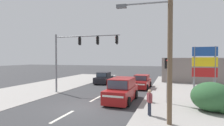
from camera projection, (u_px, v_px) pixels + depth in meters
The scene contains 16 objects.
ground_plane at pixel (79, 108), 12.44m from camera, with size 140.00×140.00×0.00m, color #3A3A3D.
lane_dash_near at pixel (63, 117), 10.54m from camera, with size 0.20×2.40×0.01m, color silver.
lane_dash_mid at pixel (96, 99), 15.29m from camera, with size 0.20×2.40×0.01m, color silver.
lane_dash_far at pixel (113, 89), 20.03m from camera, with size 0.20×2.40×0.01m, color silver.
kerb_right_verge at pixel (215, 112), 11.49m from camera, with size 10.00×44.00×0.02m, color #A39E99.
kerb_left_verge at pixel (28, 91), 18.92m from camera, with size 8.00×40.00×0.02m, color #A39E99.
utility_pole_foreground_right at pixel (167, 33), 9.18m from camera, with size 3.78×0.49×9.02m.
traffic_signal_mast at pixel (77, 50), 17.38m from camera, with size 6.89×0.56×6.00m.
pedestal_signal_right_kerb at pixel (167, 73), 13.55m from camera, with size 0.44×0.31×3.56m.
shopping_plaza_sign at pixel (205, 64), 15.83m from camera, with size 2.10×0.16×4.60m.
roadside_bush at pixel (214, 98), 11.51m from camera, with size 2.72×2.33×1.95m.
shopfront_wall_far at pixel (207, 71), 24.09m from camera, with size 12.00×1.00×3.60m, color gray.
suv_oncoming_mid at pixel (122, 90), 14.36m from camera, with size 2.09×4.56×1.90m.
sedan_crossing_left at pixel (104, 78), 24.78m from camera, with size 2.05×4.31×1.56m.
sedan_kerbside_parked at pixel (142, 82), 20.80m from camera, with size 2.00×4.29×1.56m.
pedestrian_at_kerb at pixel (150, 101), 10.63m from camera, with size 0.36×0.50×1.63m.
Camera 1 is at (6.14, -10.97, 3.52)m, focal length 28.00 mm.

